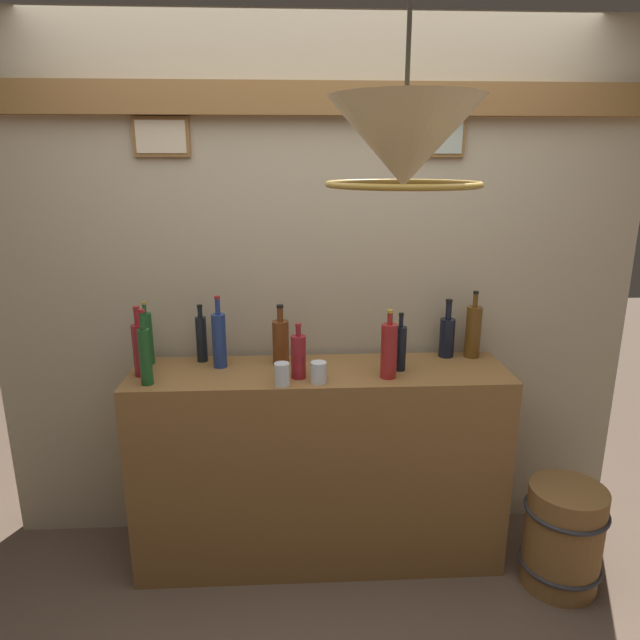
% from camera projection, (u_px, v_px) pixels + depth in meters
% --- Properties ---
extents(panelled_rear_partition, '(3.11, 0.15, 2.50)m').
position_uv_depth(panelled_rear_partition, '(316.00, 282.00, 2.76)').
color(panelled_rear_partition, '#BCAD8E').
rests_on(panelled_rear_partition, ground).
extents(bar_shelf_unit, '(1.71, 0.43, 0.97)m').
position_uv_depth(bar_shelf_unit, '(319.00, 465.00, 2.70)').
color(bar_shelf_unit, olive).
rests_on(bar_shelf_unit, ground).
extents(liquor_bottle_vermouth, '(0.06, 0.06, 0.31)m').
position_uv_depth(liquor_bottle_vermouth, '(140.00, 348.00, 2.48)').
color(liquor_bottle_vermouth, maroon).
rests_on(liquor_bottle_vermouth, bar_shelf_unit).
extents(liquor_bottle_vodka, '(0.07, 0.07, 0.28)m').
position_uv_depth(liquor_bottle_vodka, '(447.00, 336.00, 2.73)').
color(liquor_bottle_vodka, black).
rests_on(liquor_bottle_vodka, bar_shelf_unit).
extents(liquor_bottle_tequila, '(0.08, 0.08, 0.28)m').
position_uv_depth(liquor_bottle_tequila, '(281.00, 341.00, 2.63)').
color(liquor_bottle_tequila, brown).
rests_on(liquor_bottle_tequila, bar_shelf_unit).
extents(liquor_bottle_brandy, '(0.07, 0.07, 0.30)m').
position_uv_depth(liquor_bottle_brandy, '(389.00, 350.00, 2.45)').
color(liquor_bottle_brandy, maroon).
rests_on(liquor_bottle_brandy, bar_shelf_unit).
extents(liquor_bottle_bourbon, '(0.06, 0.06, 0.30)m').
position_uv_depth(liquor_bottle_bourbon, '(147.00, 338.00, 2.62)').
color(liquor_bottle_bourbon, '#174F26').
rests_on(liquor_bottle_bourbon, bar_shelf_unit).
extents(liquor_bottle_rye, '(0.05, 0.05, 0.33)m').
position_uv_depth(liquor_bottle_rye, '(145.00, 355.00, 2.37)').
color(liquor_bottle_rye, '#194D20').
rests_on(liquor_bottle_rye, bar_shelf_unit).
extents(liquor_bottle_gin, '(0.05, 0.05, 0.27)m').
position_uv_depth(liquor_bottle_gin, '(201.00, 338.00, 2.66)').
color(liquor_bottle_gin, black).
rests_on(liquor_bottle_gin, bar_shelf_unit).
extents(liquor_bottle_mezcal, '(0.06, 0.06, 0.33)m').
position_uv_depth(liquor_bottle_mezcal, '(219.00, 339.00, 2.58)').
color(liquor_bottle_mezcal, navy).
rests_on(liquor_bottle_mezcal, bar_shelf_unit).
extents(liquor_bottle_scotch, '(0.07, 0.07, 0.32)m').
position_uv_depth(liquor_bottle_scotch, '(473.00, 331.00, 2.71)').
color(liquor_bottle_scotch, brown).
rests_on(liquor_bottle_scotch, bar_shelf_unit).
extents(liquor_bottle_sherry, '(0.06, 0.06, 0.25)m').
position_uv_depth(liquor_bottle_sherry, '(298.00, 356.00, 2.46)').
color(liquor_bottle_sherry, maroon).
rests_on(liquor_bottle_sherry, bar_shelf_unit).
extents(liquor_bottle_rum, '(0.05, 0.05, 0.27)m').
position_uv_depth(liquor_bottle_rum, '(400.00, 347.00, 2.55)').
color(liquor_bottle_rum, black).
rests_on(liquor_bottle_rum, bar_shelf_unit).
extents(glass_tumbler_rocks, '(0.07, 0.07, 0.09)m').
position_uv_depth(glass_tumbler_rocks, '(319.00, 372.00, 2.42)').
color(glass_tumbler_rocks, silver).
rests_on(glass_tumbler_rocks, bar_shelf_unit).
extents(glass_tumbler_highball, '(0.06, 0.06, 0.07)m').
position_uv_depth(glass_tumbler_highball, '(389.00, 350.00, 2.73)').
color(glass_tumbler_highball, silver).
rests_on(glass_tumbler_highball, bar_shelf_unit).
extents(glass_tumbler_shot, '(0.06, 0.06, 0.10)m').
position_uv_depth(glass_tumbler_shot, '(282.00, 374.00, 2.39)').
color(glass_tumbler_shot, silver).
rests_on(glass_tumbler_shot, bar_shelf_unit).
extents(pendant_lamp, '(0.41, 0.41, 0.64)m').
position_uv_depth(pendant_lamp, '(405.00, 145.00, 1.45)').
color(pendant_lamp, beige).
extents(wooden_barrel, '(0.36, 0.36, 0.49)m').
position_uv_depth(wooden_barrel, '(563.00, 536.00, 2.57)').
color(wooden_barrel, olive).
rests_on(wooden_barrel, ground).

